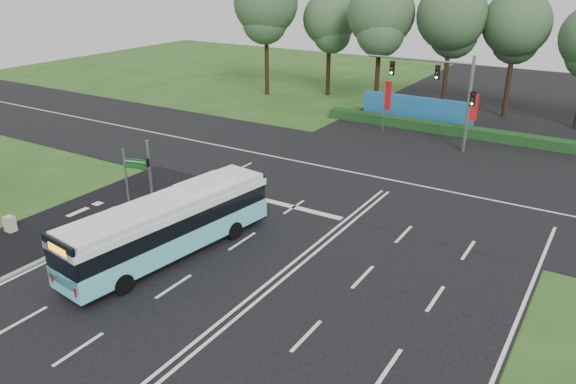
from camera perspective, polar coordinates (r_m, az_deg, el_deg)
The scene contains 15 objects.
ground at distance 26.69m, azimuth 1.11°, elevation -6.80°, with size 120.00×120.00×0.00m, color #25501A.
road_main at distance 26.68m, azimuth 1.11°, elevation -6.77°, with size 20.00×120.00×0.04m, color black.
road_cross at distance 36.59m, azimuth 10.76°, elevation 1.11°, with size 120.00×14.00×0.05m, color black.
bike_path at distance 32.44m, azimuth -21.16°, elevation -2.85°, with size 5.00×18.00×0.06m, color black.
kerb_strip at distance 30.67m, azimuth -18.39°, elevation -3.86°, with size 0.25×18.00×0.12m, color gray.
city_bus at distance 26.79m, azimuth -11.92°, elevation -3.36°, with size 3.73×11.24×3.17m.
pedestrian_signal at distance 32.47m, azimuth -13.93°, elevation 2.09°, with size 0.36×0.44×3.91m.
street_sign at distance 31.93m, azimuth -15.70°, elevation 1.92°, with size 1.39×0.41×3.65m.
utility_cabinet at distance 32.41m, azimuth -26.40°, elevation -2.96°, with size 0.52×0.44×0.87m, color #BEB799.
banner_flag_left at distance 46.65m, azimuth 10.02°, elevation 9.33°, with size 0.62×0.21×4.33m.
banner_flag_mid at distance 45.62m, azimuth 18.27°, elevation 7.90°, with size 0.56×0.19×3.86m.
traffic_light_gantry at distance 43.06m, azimuth 15.73°, elevation 10.29°, with size 8.41×0.28×7.00m.
hedge at distance 47.84m, azimuth 16.38°, elevation 6.08°, with size 22.00×1.20×0.80m, color #133515.
blue_hoarding at distance 51.10m, azimuth 12.94°, elevation 8.22°, with size 10.00×0.30×2.20m, color #1D629F.
eucalyptus_row at distance 52.90m, azimuth 16.88°, elevation 16.26°, with size 49.14×9.41×12.51m.
Camera 1 is at (11.86, -20.12, 12.92)m, focal length 35.00 mm.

